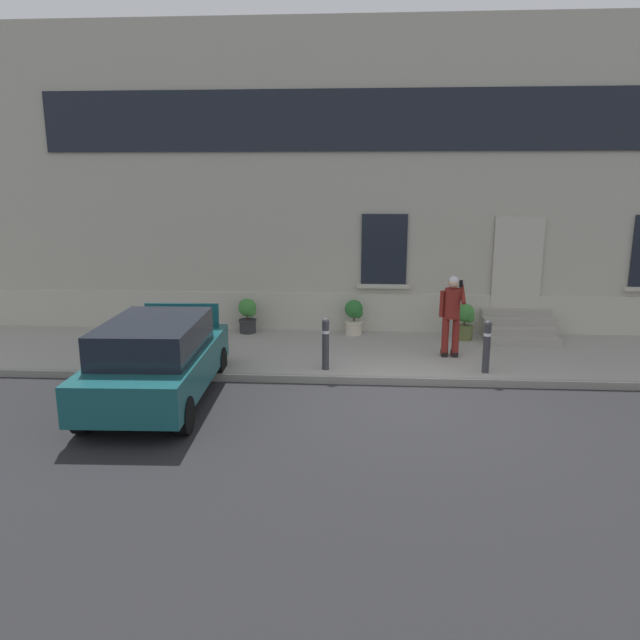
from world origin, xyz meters
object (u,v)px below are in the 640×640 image
(hatchback_car_teal, at_px, (157,359))
(bollard_near_person, at_px, (487,345))
(bollard_far_left, at_px, (326,342))
(planter_cream, at_px, (354,316))
(planter_charcoal, at_px, (248,315))
(person_on_phone, at_px, (452,311))
(planter_olive, at_px, (465,321))

(hatchback_car_teal, relative_size, bollard_near_person, 3.94)
(hatchback_car_teal, xyz_separation_m, bollard_far_left, (2.85, 1.60, -0.08))
(hatchback_car_teal, bearing_deg, planter_cream, 52.67)
(hatchback_car_teal, distance_m, planter_charcoal, 4.51)
(person_on_phone, relative_size, planter_cream, 2.04)
(person_on_phone, distance_m, planter_charcoal, 5.05)
(planter_cream, bearing_deg, planter_olive, -6.37)
(bollard_near_person, xyz_separation_m, planter_cream, (-2.61, 2.85, -0.11))
(bollard_near_person, height_order, planter_charcoal, bollard_near_person)
(bollard_far_left, bearing_deg, person_on_phone, 21.83)
(bollard_near_person, distance_m, planter_charcoal, 5.95)
(bollard_near_person, relative_size, planter_charcoal, 1.22)
(planter_charcoal, xyz_separation_m, planter_cream, (2.62, 0.00, 0.00))
(planter_charcoal, bearing_deg, bollard_far_left, -53.78)
(planter_olive, bearing_deg, bollard_far_left, -141.00)
(planter_charcoal, xyz_separation_m, planter_olive, (5.24, -0.29, 0.00))
(bollard_far_left, height_order, planter_charcoal, bollard_far_left)
(person_on_phone, height_order, planter_olive, person_on_phone)
(bollard_near_person, bearing_deg, planter_cream, 132.47)
(bollard_near_person, height_order, planter_olive, bollard_near_person)
(person_on_phone, relative_size, planter_charcoal, 2.04)
(planter_charcoal, distance_m, planter_cream, 2.62)
(planter_cream, bearing_deg, bollard_far_left, -100.66)
(hatchback_car_teal, relative_size, planter_cream, 4.79)
(person_on_phone, xyz_separation_m, planter_cream, (-2.06, 1.81, -0.55))
(bollard_near_person, xyz_separation_m, planter_charcoal, (-5.23, 2.85, -0.11))
(hatchback_car_teal, relative_size, person_on_phone, 2.35)
(hatchback_car_teal, xyz_separation_m, planter_cream, (3.39, 4.45, -0.18))
(bollard_far_left, bearing_deg, planter_charcoal, 126.22)
(hatchback_car_teal, height_order, bollard_far_left, hatchback_car_teal)
(bollard_far_left, xyz_separation_m, person_on_phone, (2.60, 1.04, 0.44))
(bollard_far_left, distance_m, person_on_phone, 2.83)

